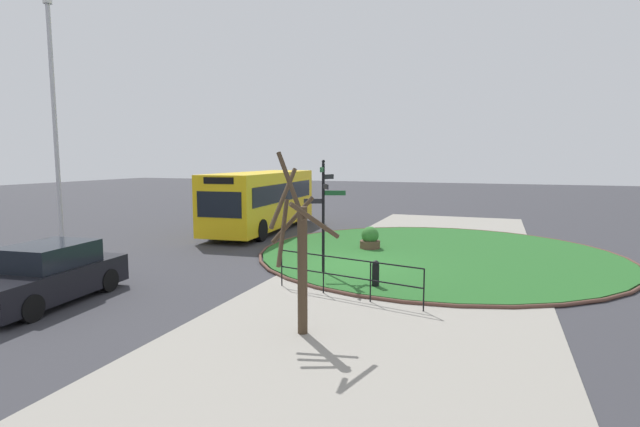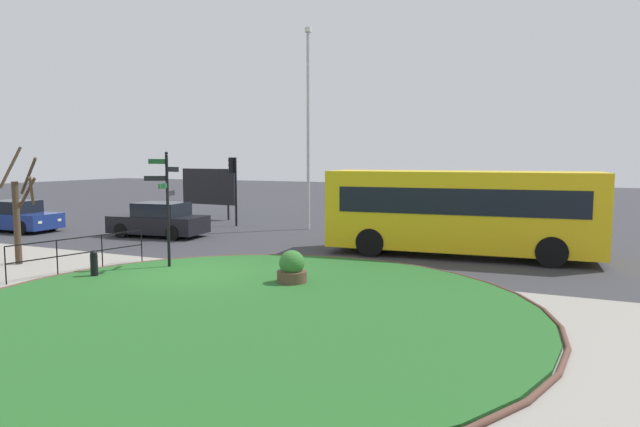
% 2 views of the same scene
% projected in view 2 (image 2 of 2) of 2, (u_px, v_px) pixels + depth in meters
% --- Properties ---
extents(ground, '(120.00, 120.00, 0.00)m').
position_uv_depth(ground, '(193.00, 277.00, 16.31)').
color(ground, '#333338').
extents(sidewalk_paving, '(32.00, 7.89, 0.02)m').
position_uv_depth(sidewalk_paving, '(144.00, 292.00, 14.45)').
color(sidewalk_paving, gray).
rests_on(sidewalk_paving, ground).
extents(grass_island, '(13.39, 13.39, 0.10)m').
position_uv_depth(grass_island, '(244.00, 308.00, 12.74)').
color(grass_island, '#235B23').
rests_on(grass_island, ground).
extents(grass_kerb_ring, '(13.70, 13.70, 0.11)m').
position_uv_depth(grass_kerb_ring, '(244.00, 308.00, 12.74)').
color(grass_kerb_ring, brown).
rests_on(grass_kerb_ring, ground).
extents(signpost_directional, '(1.15, 1.24, 3.66)m').
position_uv_depth(signpost_directional, '(166.00, 200.00, 17.11)').
color(signpost_directional, black).
rests_on(signpost_directional, ground).
extents(bollard_foreground, '(0.21, 0.21, 0.84)m').
position_uv_depth(bollard_foreground, '(94.00, 264.00, 15.95)').
color(bollard_foreground, black).
rests_on(bollard_foreground, ground).
extents(railing_grass_edge, '(1.01, 4.25, 1.08)m').
position_uv_depth(railing_grass_edge, '(80.00, 249.00, 16.86)').
color(railing_grass_edge, black).
rests_on(railing_grass_edge, ground).
extents(bus_yellow, '(9.41, 3.21, 3.00)m').
position_uv_depth(bus_yellow, '(460.00, 211.00, 19.57)').
color(bus_yellow, yellow).
rests_on(bus_yellow, ground).
extents(car_near_lane, '(4.36, 2.25, 1.51)m').
position_uv_depth(car_near_lane, '(159.00, 221.00, 24.57)').
color(car_near_lane, black).
rests_on(car_near_lane, ground).
extents(car_far_lane, '(4.13, 2.02, 1.46)m').
position_uv_depth(car_far_lane, '(17.00, 217.00, 26.37)').
color(car_far_lane, navy).
rests_on(car_far_lane, ground).
extents(traffic_light_near, '(0.49, 0.27, 3.49)m').
position_uv_depth(traffic_light_near, '(233.00, 176.00, 28.24)').
color(traffic_light_near, black).
rests_on(traffic_light_near, ground).
extents(lamppost_tall, '(0.32, 0.32, 9.59)m').
position_uv_depth(lamppost_tall, '(308.00, 124.00, 26.67)').
color(lamppost_tall, '#B7B7BC').
rests_on(lamppost_tall, ground).
extents(billboard_left, '(3.69, 0.38, 2.85)m').
position_uv_depth(billboard_left, '(209.00, 187.00, 31.66)').
color(billboard_left, black).
rests_on(billboard_left, ground).
extents(planter_near_signpost, '(0.82, 0.82, 0.98)m').
position_uv_depth(planter_near_signpost, '(292.00, 270.00, 15.12)').
color(planter_near_signpost, brown).
rests_on(planter_near_signpost, ground).
extents(street_tree_bare, '(1.52, 1.53, 3.84)m').
position_uv_depth(street_tree_bare, '(18.00, 210.00, 18.06)').
color(street_tree_bare, '#423323').
rests_on(street_tree_bare, ground).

